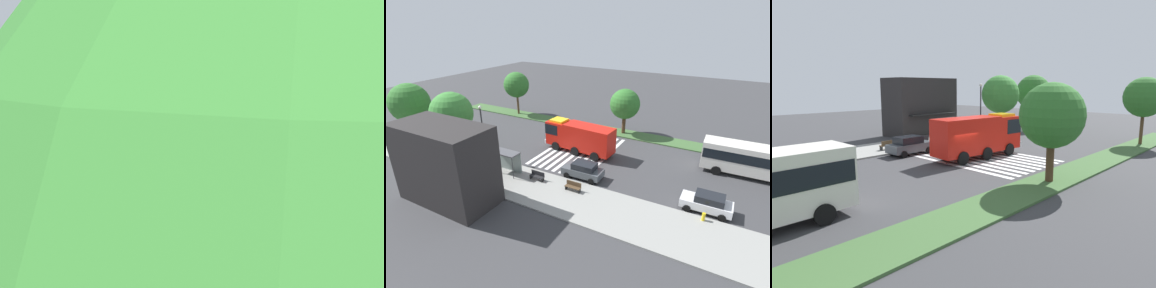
% 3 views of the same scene
% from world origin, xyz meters
% --- Properties ---
extents(ground_plane, '(120.00, 120.00, 0.00)m').
position_xyz_m(ground_plane, '(0.00, 0.00, 0.00)').
color(ground_plane, '#38383A').
extents(sidewalk, '(60.00, 5.98, 0.14)m').
position_xyz_m(sidewalk, '(0.00, 9.82, 0.07)').
color(sidewalk, gray).
rests_on(sidewalk, ground_plane).
extents(median_strip, '(60.00, 3.00, 0.14)m').
position_xyz_m(median_strip, '(0.00, -8.33, 0.07)').
color(median_strip, '#3D6033').
rests_on(median_strip, ground_plane).
extents(crosswalk, '(7.65, 12.29, 0.01)m').
position_xyz_m(crosswalk, '(2.68, 0.00, 0.01)').
color(crosswalk, silver).
rests_on(crosswalk, ground_plane).
extents(fire_truck, '(9.17, 3.20, 3.74)m').
position_xyz_m(fire_truck, '(2.85, 0.14, 2.08)').
color(fire_truck, red).
rests_on(fire_truck, ground_plane).
extents(parked_car_west, '(4.24, 2.02, 1.66)m').
position_xyz_m(parked_car_west, '(-13.00, 5.63, 0.86)').
color(parked_car_west, silver).
rests_on(parked_car_west, ground_plane).
extents(parked_car_mid, '(4.31, 2.15, 1.70)m').
position_xyz_m(parked_car_mid, '(-0.84, 5.63, 0.87)').
color(parked_car_mid, '#474C51').
rests_on(parked_car_mid, ground_plane).
extents(transit_bus, '(11.58, 2.96, 3.43)m').
position_xyz_m(transit_bus, '(-17.06, -3.07, 2.04)').
color(transit_bus, silver).
rests_on(transit_bus, ground_plane).
extents(bus_stop_shelter, '(3.50, 1.40, 2.46)m').
position_xyz_m(bus_stop_shelter, '(6.95, 8.59, 1.89)').
color(bus_stop_shelter, '#4C4C51').
rests_on(bus_stop_shelter, sidewalk).
extents(bench_near_shelter, '(1.60, 0.50, 0.90)m').
position_xyz_m(bench_near_shelter, '(2.95, 8.55, 0.59)').
color(bench_near_shelter, black).
rests_on(bench_near_shelter, sidewalk).
extents(bench_west_of_shelter, '(1.60, 0.50, 0.90)m').
position_xyz_m(bench_west_of_shelter, '(-1.31, 8.55, 0.59)').
color(bench_west_of_shelter, '#4C3823').
rests_on(bench_west_of_shelter, sidewalk).
extents(street_lamp, '(0.36, 0.36, 6.45)m').
position_xyz_m(street_lamp, '(11.19, 7.43, 3.93)').
color(street_lamp, '#2D2D30').
rests_on(street_lamp, sidewalk).
extents(storefront_building, '(8.93, 5.26, 7.28)m').
position_xyz_m(storefront_building, '(7.99, 15.03, 3.64)').
color(storefront_building, '#282626').
rests_on(storefront_building, ground_plane).
extents(sidewalk_tree_west, '(4.93, 4.93, 7.54)m').
position_xyz_m(sidewalk_tree_west, '(15.56, 7.83, 5.21)').
color(sidewalk_tree_west, '#47301E').
rests_on(sidewalk_tree_west, sidewalk).
extents(sidewalk_tree_center, '(5.10, 5.10, 7.76)m').
position_xyz_m(sidewalk_tree_center, '(23.49, 7.83, 5.34)').
color(sidewalk_tree_center, '#513823').
rests_on(sidewalk_tree_center, sidewalk).
extents(median_tree_west, '(4.19, 4.19, 6.39)m').
position_xyz_m(median_tree_west, '(-0.00, -8.33, 4.40)').
color(median_tree_west, '#47301E').
rests_on(median_tree_west, median_strip).
extents(median_tree_center, '(4.21, 4.21, 7.09)m').
position_xyz_m(median_tree_center, '(19.26, -8.33, 5.11)').
color(median_tree_center, '#513823').
rests_on(median_tree_center, median_strip).
extents(fire_hydrant, '(0.28, 0.28, 0.70)m').
position_xyz_m(fire_hydrant, '(-12.99, 7.33, 0.49)').
color(fire_hydrant, gold).
rests_on(fire_hydrant, sidewalk).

